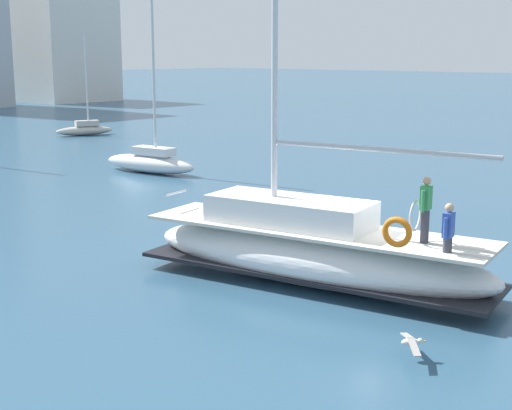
% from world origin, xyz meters
% --- Properties ---
extents(ground_plane, '(400.00, 400.00, 0.00)m').
position_xyz_m(ground_plane, '(0.00, 0.00, 0.00)').
color(ground_plane, '#2D516B').
extents(main_sailboat, '(4.06, 9.87, 12.48)m').
position_xyz_m(main_sailboat, '(-0.89, 0.99, 0.91)').
color(main_sailboat, white).
rests_on(main_sailboat, ground).
extents(moored_sloop_far, '(4.19, 2.40, 7.09)m').
position_xyz_m(moored_sloop_far, '(16.07, 34.54, 0.49)').
color(moored_sloop_far, '#B7B2A8').
rests_on(moored_sloop_far, ground).
extents(moored_cutter_right, '(2.05, 5.69, 8.42)m').
position_xyz_m(moored_cutter_right, '(8.10, 17.93, 0.60)').
color(moored_cutter_right, silver).
rests_on(moored_cutter_right, ground).
extents(seagull, '(0.95, 0.91, 0.17)m').
position_xyz_m(seagull, '(-3.46, -3.42, 0.35)').
color(seagull, silver).
rests_on(seagull, ground).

